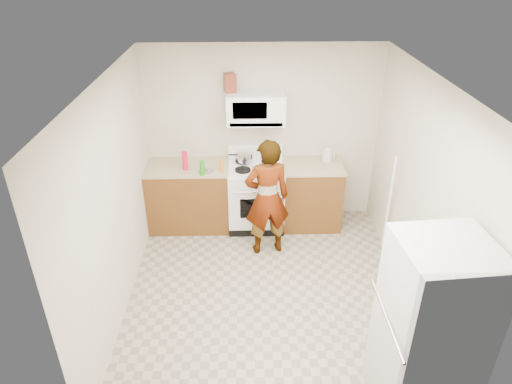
{
  "coord_description": "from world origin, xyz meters",
  "views": [
    {
      "loc": [
        -0.25,
        -4.12,
        3.6
      ],
      "look_at": [
        -0.12,
        0.55,
        1.03
      ],
      "focal_mm": 32.0,
      "sensor_mm": 36.0,
      "label": 1
    }
  ],
  "objects_px": {
    "kettle": "(327,155)",
    "fridge": "(429,333)",
    "microwave": "(256,108)",
    "gas_range": "(256,194)",
    "saucepan": "(245,157)",
    "person": "(267,198)"
  },
  "relations": [
    {
      "from": "fridge",
      "to": "kettle",
      "type": "xyz_separation_m",
      "value": [
        -0.33,
        3.11,
        0.17
      ]
    },
    {
      "from": "gas_range",
      "to": "fridge",
      "type": "height_order",
      "value": "fridge"
    },
    {
      "from": "microwave",
      "to": "person",
      "type": "relative_size",
      "value": 0.48
    },
    {
      "from": "gas_range",
      "to": "saucepan",
      "type": "height_order",
      "value": "gas_range"
    },
    {
      "from": "person",
      "to": "saucepan",
      "type": "distance_m",
      "value": 0.83
    },
    {
      "from": "gas_range",
      "to": "fridge",
      "type": "distance_m",
      "value": 3.28
    },
    {
      "from": "gas_range",
      "to": "kettle",
      "type": "height_order",
      "value": "gas_range"
    },
    {
      "from": "gas_range",
      "to": "saucepan",
      "type": "relative_size",
      "value": 5.37
    },
    {
      "from": "kettle",
      "to": "saucepan",
      "type": "relative_size",
      "value": 0.77
    },
    {
      "from": "gas_range",
      "to": "microwave",
      "type": "relative_size",
      "value": 1.49
    },
    {
      "from": "kettle",
      "to": "saucepan",
      "type": "height_order",
      "value": "kettle"
    },
    {
      "from": "gas_range",
      "to": "microwave",
      "type": "height_order",
      "value": "microwave"
    },
    {
      "from": "microwave",
      "to": "kettle",
      "type": "height_order",
      "value": "microwave"
    },
    {
      "from": "person",
      "to": "saucepan",
      "type": "height_order",
      "value": "person"
    },
    {
      "from": "saucepan",
      "to": "person",
      "type": "bearing_deg",
      "value": -70.23
    },
    {
      "from": "gas_range",
      "to": "person",
      "type": "height_order",
      "value": "person"
    },
    {
      "from": "saucepan",
      "to": "kettle",
      "type": "bearing_deg",
      "value": 0.91
    },
    {
      "from": "gas_range",
      "to": "person",
      "type": "distance_m",
      "value": 0.72
    },
    {
      "from": "fridge",
      "to": "saucepan",
      "type": "bearing_deg",
      "value": 110.61
    },
    {
      "from": "kettle",
      "to": "fridge",
      "type": "bearing_deg",
      "value": -60.26
    },
    {
      "from": "gas_range",
      "to": "fridge",
      "type": "xyz_separation_m",
      "value": [
        1.32,
        -2.98,
        0.36
      ]
    },
    {
      "from": "person",
      "to": "saucepan",
      "type": "bearing_deg",
      "value": -80.98
    }
  ]
}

